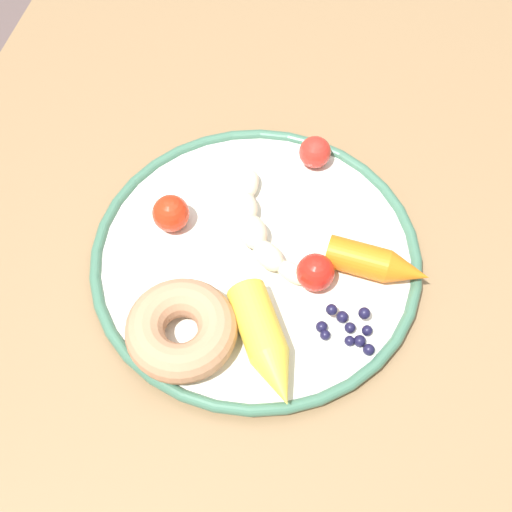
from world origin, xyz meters
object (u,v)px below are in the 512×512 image
Objects in this scene: plate at (256,257)px; blueberry_pile at (348,328)px; carrot_orange at (378,264)px; carrot_yellow at (266,344)px; tomato_mid at (315,152)px; donut at (181,330)px; dining_table at (219,316)px; banana at (259,231)px; tomato_near at (171,213)px; tomato_far at (316,268)px.

blueberry_pile reaches higher than plate.
carrot_orange is at bearing 166.67° from blueberry_pile.
carrot_yellow is 3.51× the size of tomato_mid.
donut is at bearing -74.37° from blueberry_pile.
dining_table is at bearing -26.84° from tomato_mid.
banana is 3.46× the size of tomato_near.
carrot_orange is 1.79× the size of blueberry_pile.
banana is 1.08× the size of carrot_yellow.
blueberry_pile is at bearing 118.63° from carrot_yellow.
carrot_yellow reaches higher than plate.
plate is (-0.02, 0.04, 0.12)m from dining_table.
tomato_near is at bearing -112.40° from blueberry_pile.
plate is at bearing -86.17° from carrot_orange.
tomato_mid is (-0.20, -0.07, 0.01)m from blueberry_pile.
plate is 0.13m from carrot_orange.
banana is 3.80× the size of tomato_mid.
carrot_orange is at bearing 141.20° from carrot_yellow.
tomato_far is at bearing 92.56° from dining_table.
blueberry_pile is 0.07m from tomato_far.
carrot_orange is (0.01, 0.13, 0.00)m from banana.
tomato_near is 1.10× the size of tomato_mid.
tomato_near is (-0.01, -0.22, 0.00)m from carrot_orange.
tomato_mid reaches higher than dining_table.
donut is at bearing -49.67° from tomato_far.
banana is at bearing -96.77° from carrot_orange.
tomato_far reaches higher than blueberry_pile.
tomato_far reaches higher than plate.
tomato_far is at bearing -70.98° from carrot_orange.
tomato_near reaches higher than plate.
carrot_orange reaches higher than banana.
tomato_near reaches higher than donut.
banana is 2.29× the size of blueberry_pile.
banana is at bearing 92.45° from tomato_near.
donut is at bearing -18.92° from tomato_mid.
tomato_near is at bearing -48.37° from tomato_mid.
banana is 1.28× the size of carrot_orange.
tomato_far is (0.15, 0.03, 0.00)m from tomato_mid.
carrot_yellow is 0.24m from tomato_mid.
tomato_far is (0.01, 0.06, 0.02)m from plate.
blueberry_pile is at bearing 105.63° from donut.
tomato_far is (-0.05, -0.04, 0.01)m from blueberry_pile.
dining_table is 0.18m from tomato_far.
tomato_mid is (-0.24, 0.08, -0.00)m from donut.
tomato_mid reaches higher than blueberry_pile.
donut is 0.26m from tomato_mid.
banana is at bearing -164.48° from carrot_yellow.
tomato_far reaches higher than carrot_orange.
plate is 8.76× the size of tomato_near.
plate is 0.12m from blueberry_pile.
tomato_far reaches higher than banana.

